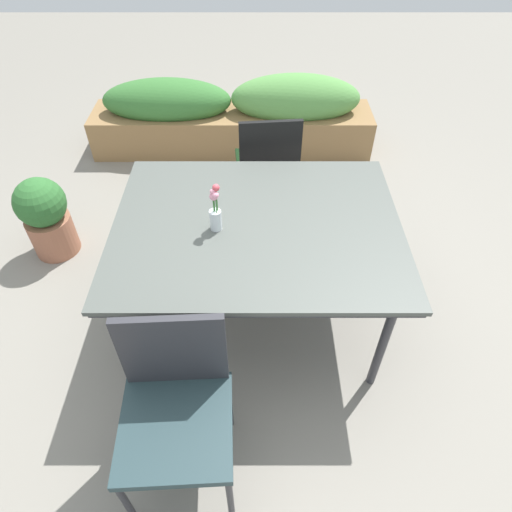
{
  "coord_description": "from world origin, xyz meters",
  "views": [
    {
      "loc": [
        0.05,
        -1.64,
        2.17
      ],
      "look_at": [
        0.05,
        0.06,
        0.49
      ],
      "focal_mm": 31.35,
      "sensor_mm": 36.0,
      "label": 1
    }
  ],
  "objects": [
    {
      "name": "chair_far_side",
      "position": [
        0.13,
        0.91,
        0.52
      ],
      "size": [
        0.44,
        0.44,
        0.9
      ],
      "rotation": [
        0.0,
        0.0,
        0.09
      ],
      "color": "black",
      "rests_on": "ground"
    },
    {
      "name": "dining_table",
      "position": [
        0.05,
        0.06,
        0.68
      ],
      "size": [
        1.44,
        1.13,
        0.72
      ],
      "color": "#4C514C",
      "rests_on": "ground"
    },
    {
      "name": "chair_near_left",
      "position": [
        -0.27,
        -0.77,
        0.49
      ],
      "size": [
        0.47,
        0.47,
        0.87
      ],
      "rotation": [
        0.0,
        0.0,
        3.19
      ],
      "color": "#263A3F",
      "rests_on": "ground"
    },
    {
      "name": "potted_plant",
      "position": [
        -1.34,
        0.64,
        0.3
      ],
      "size": [
        0.33,
        0.33,
        0.57
      ],
      "color": "#9E6047",
      "rests_on": "ground"
    },
    {
      "name": "planter_box",
      "position": [
        -0.15,
        2.0,
        0.31
      ],
      "size": [
        2.43,
        0.49,
        0.67
      ],
      "color": "olive",
      "rests_on": "ground"
    },
    {
      "name": "flower_vase",
      "position": [
        -0.14,
        0.03,
        0.83
      ],
      "size": [
        0.06,
        0.06,
        0.26
      ],
      "color": "silver",
      "rests_on": "dining_table"
    },
    {
      "name": "ground_plane",
      "position": [
        0.0,
        0.0,
        0.0
      ],
      "size": [
        12.0,
        12.0,
        0.0
      ],
      "primitive_type": "plane",
      "color": "gray"
    }
  ]
}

